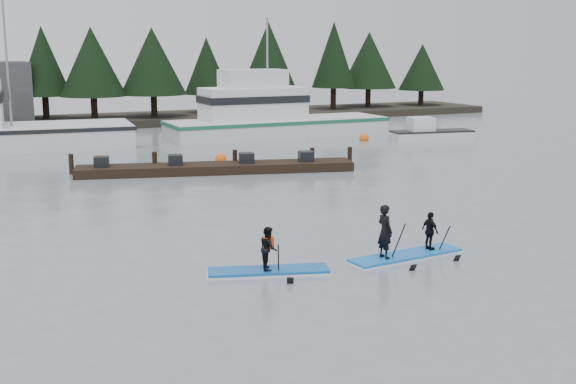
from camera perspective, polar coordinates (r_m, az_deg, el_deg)
name	(u,v)px	position (r m, az deg, el deg)	size (l,w,h in m)	color
ground	(378,269)	(20.42, 7.09, -6.05)	(160.00, 160.00, 0.00)	slate
far_shore	(100,121)	(59.71, -14.65, 5.44)	(70.00, 8.00, 0.60)	#2D281E
treeline	(100,125)	(59.74, -14.63, 5.16)	(60.00, 4.00, 8.00)	black
fishing_boat_medium	(272,127)	(50.22, -1.28, 5.16)	(15.41, 4.49, 9.03)	silver
skiff	(432,135)	(49.16, 11.30, 4.42)	(5.46, 1.64, 0.64)	silver
floating_dock	(217,168)	(35.77, -5.66, 1.89)	(13.56, 1.81, 0.45)	black
buoy_d	(221,162)	(38.97, -5.33, 2.34)	(0.63, 0.63, 0.63)	#FF600C
buoy_c	(364,141)	(48.14, 6.03, 4.05)	(0.64, 0.64, 0.64)	#FF600C
buoy_b	(100,164)	(39.64, -14.62, 2.17)	(0.64, 0.64, 0.64)	#FF600C
paddleboard_solo	(269,260)	(19.78, -1.55, -5.35)	(3.40, 1.74, 1.79)	#1258AA
paddleboard_duo	(404,242)	(21.39, 9.18, -3.89)	(3.71, 1.35, 2.18)	blue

